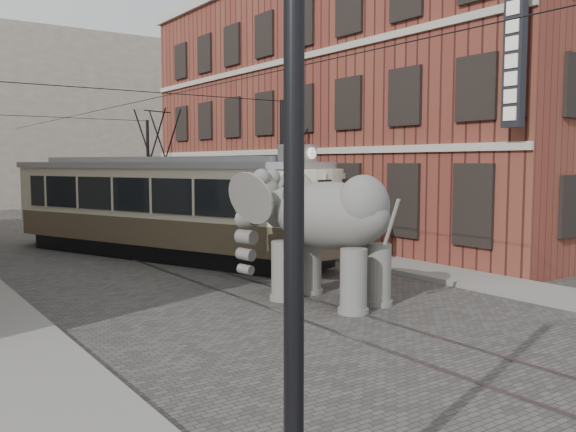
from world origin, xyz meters
TOP-DOWN VIEW (x-y plane):
  - ground at (0.00, 0.00)m, footprint 120.00×120.00m
  - tram_rails at (0.00, 0.00)m, footprint 1.54×80.00m
  - sidewalk_right at (6.00, 0.00)m, footprint 2.00×60.00m
  - brick_building at (11.00, 9.00)m, footprint 8.00×26.00m
  - catenary at (-0.20, 5.00)m, footprint 11.00×30.20m
  - tram at (0.36, 7.02)m, footprint 7.69×13.79m
  - elephant at (0.90, -2.44)m, footprint 4.37×6.14m

SIDE VIEW (x-z plane):
  - ground at x=0.00m, z-range 0.00..0.00m
  - tram_rails at x=0.00m, z-range 0.00..0.02m
  - sidewalk_right at x=6.00m, z-range 0.00..0.15m
  - elephant at x=0.90m, z-range 0.00..3.39m
  - tram at x=0.36m, z-range 0.00..5.44m
  - catenary at x=-0.20m, z-range 0.00..6.00m
  - brick_building at x=11.00m, z-range 0.00..12.00m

